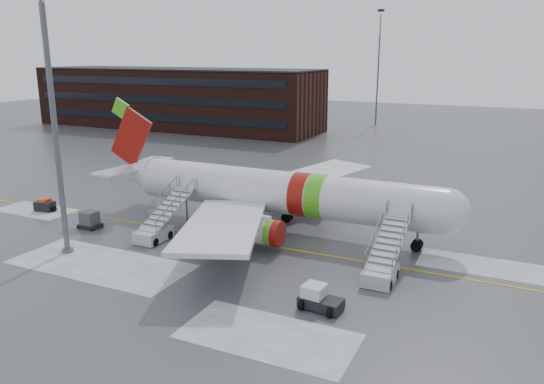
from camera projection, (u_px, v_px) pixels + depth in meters
The scene contains 10 objects.
ground at pixel (235, 235), 46.28m from camera, with size 260.00×260.00×0.00m, color #494C4F.
airliner at pixel (272, 192), 47.31m from camera, with size 35.03×32.97×11.18m.
airstair_fwd at pixel (383, 264), 37.31m from camera, with size 2.05×7.70×3.48m.
airstair_aft at pixel (159, 226), 45.39m from camera, with size 2.05×7.70×3.48m.
pushback_tug at pixel (319, 299), 32.95m from camera, with size 2.79×2.20×1.53m.
uld_container at pixel (90, 220), 48.15m from camera, with size 1.89×1.45×1.54m.
baggage_tractor at pixel (45, 206), 53.34m from camera, with size 2.48×1.37×1.25m.
light_mast_near at pixel (51, 95), 39.31m from camera, with size 1.20×1.20×23.92m.
terminal_building at pixel (176, 98), 111.37m from camera, with size 62.00×16.11×12.30m.
light_mast_far_n at pixel (379, 60), 114.16m from camera, with size 1.20×1.20×24.25m.
Camera 1 is at (21.72, -38.14, 15.52)m, focal length 35.00 mm.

